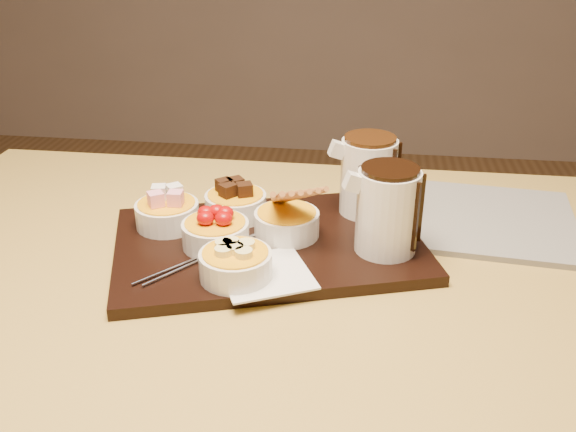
# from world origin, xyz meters

# --- Properties ---
(dining_table) EXTENTS (1.20, 0.80, 0.75)m
(dining_table) POSITION_xyz_m (0.00, 0.00, 0.65)
(dining_table) COLOR #B69743
(dining_table) RESTS_ON ground
(serving_board) EXTENTS (0.53, 0.43, 0.02)m
(serving_board) POSITION_xyz_m (0.03, 0.04, 0.76)
(serving_board) COLOR black
(serving_board) RESTS_ON dining_table
(napkin) EXTENTS (0.16, 0.16, 0.00)m
(napkin) POSITION_xyz_m (0.04, -0.07, 0.77)
(napkin) COLOR white
(napkin) RESTS_ON serving_board
(bowl_marshmallows) EXTENTS (0.10, 0.10, 0.04)m
(bowl_marshmallows) POSITION_xyz_m (-0.14, 0.06, 0.79)
(bowl_marshmallows) COLOR white
(bowl_marshmallows) RESTS_ON serving_board
(bowl_cake) EXTENTS (0.10, 0.10, 0.04)m
(bowl_cake) POSITION_xyz_m (-0.04, 0.11, 0.79)
(bowl_cake) COLOR white
(bowl_cake) RESTS_ON serving_board
(bowl_strawberries) EXTENTS (0.10, 0.10, 0.04)m
(bowl_strawberries) POSITION_xyz_m (-0.05, 0.01, 0.79)
(bowl_strawberries) COLOR white
(bowl_strawberries) RESTS_ON serving_board
(bowl_biscotti) EXTENTS (0.10, 0.10, 0.04)m
(bowl_biscotti) POSITION_xyz_m (0.05, 0.05, 0.79)
(bowl_biscotti) COLOR white
(bowl_biscotti) RESTS_ON serving_board
(bowl_bananas) EXTENTS (0.10, 0.10, 0.04)m
(bowl_bananas) POSITION_xyz_m (0.00, -0.08, 0.79)
(bowl_bananas) COLOR white
(bowl_bananas) RESTS_ON serving_board
(pitcher_dark_chocolate) EXTENTS (0.11, 0.11, 0.12)m
(pitcher_dark_chocolate) POSITION_xyz_m (0.20, 0.03, 0.83)
(pitcher_dark_chocolate) COLOR silver
(pitcher_dark_chocolate) RESTS_ON serving_board
(pitcher_milk_chocolate) EXTENTS (0.11, 0.11, 0.12)m
(pitcher_milk_chocolate) POSITION_xyz_m (0.17, 0.16, 0.83)
(pitcher_milk_chocolate) COLOR silver
(pitcher_milk_chocolate) RESTS_ON serving_board
(fondue_skewers) EXTENTS (0.22, 0.19, 0.01)m
(fondue_skewers) POSITION_xyz_m (-0.05, -0.02, 0.77)
(fondue_skewers) COLOR silver
(fondue_skewers) RESTS_ON serving_board
(newspaper) EXTENTS (0.36, 0.30, 0.01)m
(newspaper) POSITION_xyz_m (0.35, 0.18, 0.76)
(newspaper) COLOR beige
(newspaper) RESTS_ON dining_table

